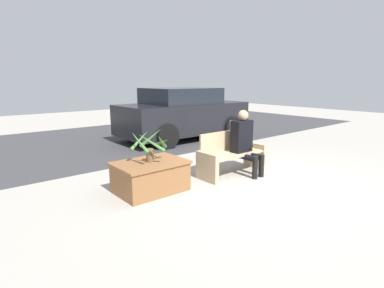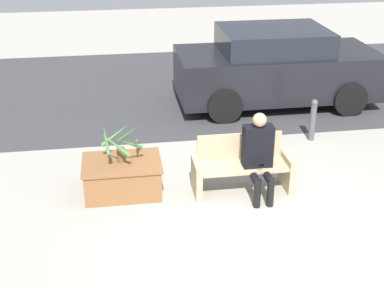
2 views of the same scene
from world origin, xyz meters
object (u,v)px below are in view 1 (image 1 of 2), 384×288
at_px(person_seated, 245,140).
at_px(parked_car, 183,114).
at_px(planter_box, 150,175).
at_px(potted_plant, 151,144).
at_px(bench, 231,155).
at_px(bollard_post, 231,134).

xyz_separation_m(person_seated, parked_car, (1.34, 3.65, 0.11)).
relative_size(planter_box, potted_plant, 1.82).
xyz_separation_m(bench, person_seated, (0.20, -0.17, 0.30)).
xyz_separation_m(planter_box, bollard_post, (3.42, 1.38, 0.13)).
bearing_deg(bollard_post, potted_plant, -157.85).
bearing_deg(potted_plant, bench, -5.43).
height_order(bench, person_seated, person_seated).
height_order(bench, potted_plant, potted_plant).
relative_size(bench, parked_car, 0.36).
xyz_separation_m(person_seated, bollard_post, (1.47, 1.72, -0.27)).
distance_m(potted_plant, parked_car, 4.66).
bearing_deg(person_seated, bench, 139.61).
xyz_separation_m(bench, potted_plant, (-1.73, 0.16, 0.42)).
relative_size(parked_car, bollard_post, 5.29).
bearing_deg(person_seated, planter_box, 170.13).
distance_m(person_seated, bollard_post, 2.28).
distance_m(person_seated, planter_box, 2.02).
distance_m(bench, parked_car, 3.83).
bearing_deg(parked_car, planter_box, -134.81).
relative_size(person_seated, planter_box, 1.10).
bearing_deg(parked_car, bench, -113.78).
distance_m(planter_box, potted_plant, 0.53).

